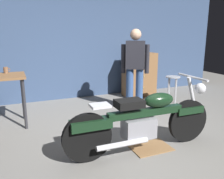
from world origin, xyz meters
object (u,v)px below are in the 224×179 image
at_px(person_standing, 135,67).
at_px(wooden_dresser, 139,75).
at_px(motorcycle, 143,120).
at_px(mug_brown_stoneware, 6,70).
at_px(shop_stool, 173,83).

height_order(person_standing, wooden_dresser, person_standing).
bearing_deg(motorcycle, mug_brown_stoneware, 132.23).
bearing_deg(mug_brown_stoneware, shop_stool, -4.49).
height_order(shop_stool, wooden_dresser, wooden_dresser).
distance_m(motorcycle, mug_brown_stoneware, 2.60).
relative_size(motorcycle, shop_stool, 3.42).
distance_m(motorcycle, person_standing, 1.83).
bearing_deg(shop_stool, wooden_dresser, 109.03).
xyz_separation_m(shop_stool, mug_brown_stoneware, (-3.41, 0.27, 0.46)).
bearing_deg(shop_stool, motorcycle, -136.30).
bearing_deg(person_standing, shop_stool, -148.72).
height_order(motorcycle, wooden_dresser, wooden_dresser).
xyz_separation_m(shop_stool, wooden_dresser, (-0.33, 0.95, 0.05)).
height_order(motorcycle, person_standing, person_standing).
relative_size(wooden_dresser, mug_brown_stoneware, 9.75).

